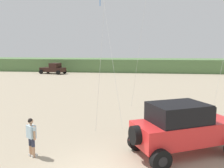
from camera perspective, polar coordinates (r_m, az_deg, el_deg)
name	(u,v)px	position (r m, az deg, el deg)	size (l,w,h in m)	color
dune_ridge	(158,65)	(51.28, 10.63, 4.31)	(90.00, 9.02, 2.53)	#567A47
jeep	(183,127)	(11.16, 16.12, -9.56)	(5.00, 4.09, 2.26)	red
person_watching	(31,135)	(11.11, -18.15, -11.17)	(0.53, 0.46, 1.67)	tan
distant_pickup	(53,69)	(46.62, -13.41, 3.46)	(4.92, 3.38, 1.98)	black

